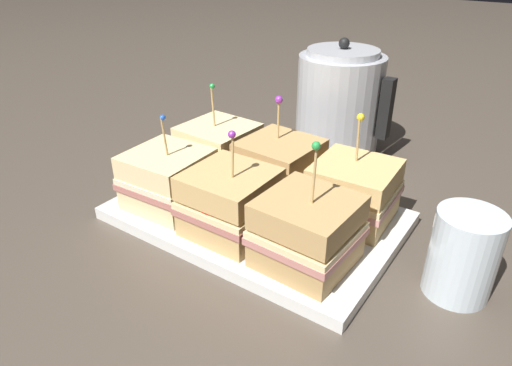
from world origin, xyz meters
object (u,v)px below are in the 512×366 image
at_px(sandwich_back_center, 279,168).
at_px(drinking_glass, 463,255).
at_px(sandwich_back_left, 219,151).
at_px(kettle_steel, 339,102).
at_px(sandwich_front_center, 231,203).
at_px(sandwich_front_left, 168,179).
at_px(sandwich_front_right, 307,232).
at_px(serving_platter, 256,216).
at_px(sandwich_back_right, 353,191).

xyz_separation_m(sandwich_back_center, drinking_glass, (0.28, -0.05, -0.01)).
relative_size(sandwich_back_left, kettle_steel, 0.73).
bearing_deg(sandwich_front_center, drinking_glass, 13.92).
bearing_deg(kettle_steel, sandwich_front_left, -105.25).
height_order(sandwich_back_left, kettle_steel, kettle_steel).
xyz_separation_m(sandwich_front_right, sandwich_back_left, (-0.24, 0.12, -0.00)).
bearing_deg(serving_platter, sandwich_back_center, 90.57).
bearing_deg(sandwich_back_center, sandwich_front_left, -134.41).
xyz_separation_m(serving_platter, drinking_glass, (0.28, 0.01, 0.05)).
xyz_separation_m(serving_platter, sandwich_back_right, (0.12, 0.06, 0.05)).
xyz_separation_m(sandwich_front_right, sandwich_back_right, (0.00, 0.13, -0.00)).
bearing_deg(serving_platter, kettle_steel, 93.49).
relative_size(serving_platter, sandwich_back_center, 2.63).
relative_size(serving_platter, sandwich_front_left, 2.80).
xyz_separation_m(serving_platter, sandwich_front_center, (0.00, -0.06, 0.05)).
bearing_deg(sandwich_back_left, drinking_glass, -7.35).
distance_m(sandwich_back_center, kettle_steel, 0.25).
bearing_deg(sandwich_front_left, kettle_steel, 74.75).
distance_m(sandwich_front_left, sandwich_back_left, 0.12).
bearing_deg(sandwich_back_center, sandwich_back_right, 0.32).
xyz_separation_m(sandwich_front_center, sandwich_back_right, (0.12, 0.12, -0.00)).
relative_size(serving_platter, kettle_steel, 1.87).
relative_size(sandwich_back_left, sandwich_back_center, 1.03).
bearing_deg(sandwich_back_right, kettle_steel, 120.09).
height_order(sandwich_front_left, drinking_glass, sandwich_front_left).
bearing_deg(kettle_steel, sandwich_back_center, -85.76).
height_order(sandwich_back_right, kettle_steel, kettle_steel).
height_order(sandwich_front_center, sandwich_back_center, sandwich_back_center).
relative_size(serving_platter, drinking_glass, 3.76).
xyz_separation_m(sandwich_back_left, kettle_steel, (0.10, 0.25, 0.03)).
bearing_deg(sandwich_front_left, sandwich_back_right, 26.62).
height_order(sandwich_front_left, sandwich_back_center, sandwich_back_center).
relative_size(sandwich_front_center, kettle_steel, 0.70).
relative_size(sandwich_front_center, sandwich_back_right, 0.98).
bearing_deg(sandwich_back_left, sandwich_front_right, -27.71).
bearing_deg(sandwich_front_left, sandwich_back_center, 45.59).
relative_size(serving_platter, sandwich_back_right, 2.63).
bearing_deg(kettle_steel, sandwich_front_right, -69.68).
distance_m(sandwich_front_center, drinking_glass, 0.29).
distance_m(kettle_steel, drinking_glass, 0.43).
height_order(serving_platter, sandwich_back_center, sandwich_back_center).
xyz_separation_m(sandwich_front_left, sandwich_front_right, (0.24, -0.01, 0.00)).
height_order(sandwich_back_center, drinking_glass, sandwich_back_center).
height_order(serving_platter, sandwich_front_right, sandwich_front_right).
relative_size(sandwich_back_center, drinking_glass, 1.43).
bearing_deg(sandwich_front_right, sandwich_front_left, 178.55).
xyz_separation_m(kettle_steel, drinking_glass, (0.30, -0.30, -0.04)).
height_order(sandwich_front_left, sandwich_back_right, sandwich_back_right).
height_order(sandwich_front_left, sandwich_back_left, sandwich_back_left).
bearing_deg(serving_platter, sandwich_back_left, 152.68).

